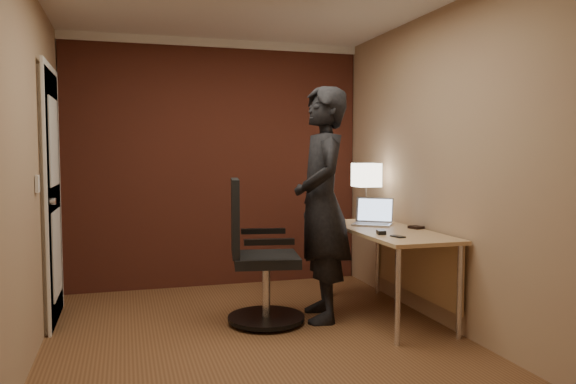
{
  "coord_description": "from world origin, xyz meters",
  "views": [
    {
      "loc": [
        -0.91,
        -3.75,
        1.37
      ],
      "look_at": [
        0.35,
        0.55,
        1.05
      ],
      "focal_mm": 35.0,
      "sensor_mm": 36.0,
      "label": 1
    }
  ],
  "objects_px": {
    "wallet": "(416,227)",
    "phone": "(398,236)",
    "laptop": "(373,217)",
    "desk": "(395,244)",
    "office_chair": "(257,262)",
    "desk_lamp": "(366,176)",
    "person": "(322,204)",
    "mouse": "(381,232)"
  },
  "relations": [
    {
      "from": "wallet",
      "to": "phone",
      "type": "bearing_deg",
      "value": -133.84
    },
    {
      "from": "phone",
      "to": "laptop",
      "type": "bearing_deg",
      "value": 66.22
    },
    {
      "from": "desk",
      "to": "office_chair",
      "type": "relative_size",
      "value": 1.32
    },
    {
      "from": "wallet",
      "to": "desk_lamp",
      "type": "bearing_deg",
      "value": 102.75
    },
    {
      "from": "desk_lamp",
      "to": "wallet",
      "type": "bearing_deg",
      "value": -77.25
    },
    {
      "from": "desk_lamp",
      "to": "person",
      "type": "xyz_separation_m",
      "value": [
        -0.64,
        -0.56,
        -0.2
      ]
    },
    {
      "from": "phone",
      "to": "wallet",
      "type": "bearing_deg",
      "value": 33.22
    },
    {
      "from": "office_chair",
      "to": "person",
      "type": "distance_m",
      "value": 0.7
    },
    {
      "from": "mouse",
      "to": "phone",
      "type": "distance_m",
      "value": 0.18
    },
    {
      "from": "laptop",
      "to": "desk_lamp",
      "type": "bearing_deg",
      "value": 77.01
    },
    {
      "from": "office_chair",
      "to": "desk",
      "type": "bearing_deg",
      "value": -4.12
    },
    {
      "from": "laptop",
      "to": "mouse",
      "type": "bearing_deg",
      "value": -109.12
    },
    {
      "from": "mouse",
      "to": "phone",
      "type": "bearing_deg",
      "value": -58.67
    },
    {
      "from": "desk",
      "to": "person",
      "type": "bearing_deg",
      "value": 173.38
    },
    {
      "from": "laptop",
      "to": "wallet",
      "type": "bearing_deg",
      "value": -57.56
    },
    {
      "from": "desk_lamp",
      "to": "person",
      "type": "relative_size",
      "value": 0.28
    },
    {
      "from": "desk",
      "to": "person",
      "type": "xyz_separation_m",
      "value": [
        -0.62,
        0.07,
        0.35
      ]
    },
    {
      "from": "laptop",
      "to": "mouse",
      "type": "xyz_separation_m",
      "value": [
        -0.2,
        -0.57,
        -0.05
      ]
    },
    {
      "from": "phone",
      "to": "desk_lamp",
      "type": "bearing_deg",
      "value": 65.57
    },
    {
      "from": "wallet",
      "to": "laptop",
      "type": "bearing_deg",
      "value": 122.44
    },
    {
      "from": "wallet",
      "to": "office_chair",
      "type": "bearing_deg",
      "value": 174.72
    },
    {
      "from": "desk",
      "to": "laptop",
      "type": "relative_size",
      "value": 3.58
    },
    {
      "from": "wallet",
      "to": "mouse",
      "type": "bearing_deg",
      "value": -153.33
    },
    {
      "from": "desk",
      "to": "desk_lamp",
      "type": "xyz_separation_m",
      "value": [
        0.02,
        0.64,
        0.55
      ]
    },
    {
      "from": "wallet",
      "to": "desk",
      "type": "bearing_deg",
      "value": 167.24
    },
    {
      "from": "desk",
      "to": "laptop",
      "type": "distance_m",
      "value": 0.37
    },
    {
      "from": "desk",
      "to": "mouse",
      "type": "distance_m",
      "value": 0.38
    },
    {
      "from": "laptop",
      "to": "wallet",
      "type": "distance_m",
      "value": 0.43
    },
    {
      "from": "desk",
      "to": "person",
      "type": "distance_m",
      "value": 0.71
    },
    {
      "from": "desk",
      "to": "office_chair",
      "type": "distance_m",
      "value": 1.17
    },
    {
      "from": "laptop",
      "to": "phone",
      "type": "xyz_separation_m",
      "value": [
        -0.14,
        -0.74,
        -0.06
      ]
    },
    {
      "from": "laptop",
      "to": "phone",
      "type": "relative_size",
      "value": 3.64
    },
    {
      "from": "desk_lamp",
      "to": "wallet",
      "type": "relative_size",
      "value": 4.86
    },
    {
      "from": "desk_lamp",
      "to": "phone",
      "type": "relative_size",
      "value": 4.65
    },
    {
      "from": "laptop",
      "to": "office_chair",
      "type": "bearing_deg",
      "value": -168.18
    },
    {
      "from": "wallet",
      "to": "person",
      "type": "height_order",
      "value": "person"
    },
    {
      "from": "desk_lamp",
      "to": "mouse",
      "type": "bearing_deg",
      "value": -106.96
    },
    {
      "from": "phone",
      "to": "office_chair",
      "type": "xyz_separation_m",
      "value": [
        -0.97,
        0.51,
        -0.23
      ]
    },
    {
      "from": "office_chair",
      "to": "person",
      "type": "bearing_deg",
      "value": -1.23
    },
    {
      "from": "wallet",
      "to": "person",
      "type": "xyz_separation_m",
      "value": [
        -0.8,
        0.11,
        0.21
      ]
    },
    {
      "from": "mouse",
      "to": "laptop",
      "type": "bearing_deg",
      "value": 84.16
    },
    {
      "from": "desk",
      "to": "desk_lamp",
      "type": "height_order",
      "value": "desk_lamp"
    }
  ]
}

